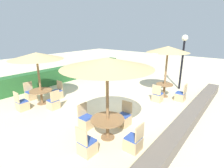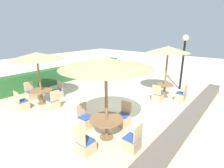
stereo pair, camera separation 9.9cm
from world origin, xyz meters
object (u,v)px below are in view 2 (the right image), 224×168
object	(u,v)px
patio_chair_back_left_east	(58,93)
round_table_back_left	(41,93)
patio_chair_front_left_east	(123,119)
patio_chair_back_left_north	(31,94)
patio_chair_front_left_west	(85,146)
patio_chair_back_left_south	(53,103)
round_table_front_left	(106,122)
parasol_front_right	(168,50)
parasol_back_left	(37,56)
patio_chair_front_right_south	(181,96)
lamp_post	(184,52)
patio_chair_front_left_north	(85,121)
parasol_front_left	(106,63)
patio_chair_back_left_west	(22,104)
patio_chair_front_left_south	(132,143)
round_table_front_right	(165,87)
patio_chair_front_right_west	(158,97)

from	to	relation	value
patio_chair_back_left_east	round_table_back_left	bearing A→B (deg)	92.89
patio_chair_front_left_east	patio_chair_back_left_north	bearing A→B (deg)	9.72
patio_chair_front_left_west	patio_chair_back_left_south	distance (m)	3.75
patio_chair_front_left_east	patio_chair_back_left_south	world-z (taller)	same
round_table_front_left	patio_chair_back_left_north	xyz separation A→B (m)	(0.12, 5.49, -0.32)
parasol_front_right	parasol_back_left	distance (m)	6.52
patio_chair_front_right_south	patio_chair_front_left_west	xyz separation A→B (m)	(-5.97, 0.79, 0.00)
lamp_post	parasol_back_left	xyz separation A→B (m)	(-6.73, 4.60, 0.05)
patio_chair_back_left_north	patio_chair_back_left_south	world-z (taller)	same
patio_chair_front_right_south	patio_chair_front_left_east	distance (m)	4.00
patio_chair_front_left_north	patio_chair_back_left_north	distance (m)	4.42
parasol_front_left	patio_chair_back_left_east	distance (m)	5.21
patio_chair_front_left_west	parasol_back_left	bearing A→B (deg)	165.33
round_table_front_left	patio_chair_back_left_west	xyz separation A→B (m)	(-0.80, 4.51, -0.32)
patio_chair_front_right_south	patio_chair_back_left_east	size ratio (longest dim) A/B	1.00
parasol_front_left	patio_chair_front_left_east	bearing A→B (deg)	2.92
patio_chair_front_left_north	round_table_back_left	bearing A→B (deg)	-92.68
parasol_front_right	round_table_front_left	bearing A→B (deg)	-179.02
parasol_front_left	round_table_front_left	bearing A→B (deg)	-170.54
round_table_front_left	patio_chair_back_left_south	world-z (taller)	patio_chair_back_left_south
patio_chair_front_right_south	patio_chair_front_left_south	bearing A→B (deg)	-177.74
round_table_front_right	patio_chair_back_left_south	world-z (taller)	patio_chair_back_left_south
parasol_front_left	patio_chair_back_left_south	distance (m)	4.21
patio_chair_front_left_south	round_table_back_left	xyz separation A→B (m)	(0.17, 5.51, 0.31)
round_table_front_left	parasol_back_left	size ratio (longest dim) A/B	0.44
lamp_post	patio_chair_back_left_east	bearing A→B (deg)	141.17
parasol_front_right	patio_chair_back_left_east	bearing A→B (deg)	131.14
patio_chair_front_left_south	patio_chair_front_left_east	xyz separation A→B (m)	(1.06, 1.09, 0.00)
patio_chair_front_left_west	parasol_back_left	size ratio (longest dim) A/B	0.36
parasol_front_right	patio_chair_back_left_west	world-z (taller)	parasol_front_right
round_table_front_right	patio_chair_front_right_south	world-z (taller)	patio_chair_front_right_south
patio_chair_back_left_east	parasol_back_left	bearing A→B (deg)	92.89
patio_chair_front_right_west	patio_chair_front_left_west	xyz separation A→B (m)	(-5.11, -0.11, 0.00)
lamp_post	patio_chair_front_left_north	xyz separation A→B (m)	(-6.89, 1.21, -2.09)
patio_chair_front_right_south	round_table_front_left	distance (m)	5.03
patio_chair_front_left_east	patio_chair_back_left_south	bearing A→B (deg)	14.01
parasol_front_left	patio_chair_back_left_north	bearing A→B (deg)	88.72
round_table_front_right	patio_chair_back_left_north	size ratio (longest dim) A/B	0.98
patio_chair_front_right_west	patio_chair_back_left_north	bearing A→B (deg)	-143.89
round_table_front_left	patio_chair_front_left_east	bearing A→B (deg)	2.92
patio_chair_back_left_south	round_table_back_left	bearing A→B (deg)	91.73
parasol_front_left	patio_chair_front_left_east	xyz separation A→B (m)	(1.05, 0.05, -2.34)
patio_chair_front_left_east	patio_chair_front_left_north	xyz separation A→B (m)	(-1.05, 1.02, 0.00)
round_table_back_left	parasol_front_right	bearing A→B (deg)	-42.28
round_table_back_left	patio_chair_back_left_east	xyz separation A→B (m)	(0.95, 0.05, -0.31)
parasol_front_right	patio_chair_front_right_south	world-z (taller)	parasol_front_right
round_table_back_left	patio_chair_back_left_north	world-z (taller)	patio_chair_back_left_north
lamp_post	patio_chair_front_left_east	size ratio (longest dim) A/B	3.57
lamp_post	patio_chair_front_left_south	size ratio (longest dim) A/B	3.57
patio_chair_front_left_east	parasol_front_right	bearing A→B (deg)	-89.54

